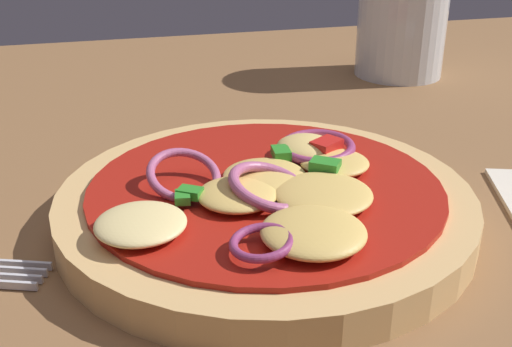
{
  "coord_description": "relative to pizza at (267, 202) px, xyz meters",
  "views": [
    {
      "loc": [
        -0.05,
        -0.3,
        0.2
      ],
      "look_at": [
        0.03,
        0.01,
        0.05
      ],
      "focal_mm": 44.23,
      "sensor_mm": 36.0,
      "label": 1
    }
  ],
  "objects": [
    {
      "name": "pizza",
      "position": [
        0.0,
        0.0,
        0.0
      ],
      "size": [
        0.23,
        0.23,
        0.04
      ],
      "color": "tan",
      "rests_on": "dining_table"
    },
    {
      "name": "dining_table",
      "position": [
        -0.03,
        0.01,
        -0.03
      ],
      "size": [
        1.46,
        0.93,
        0.03
      ],
      "color": "brown",
      "rests_on": "ground"
    },
    {
      "name": "beer_glass",
      "position": [
        0.2,
        0.25,
        0.04
      ],
      "size": [
        0.08,
        0.08,
        0.12
      ],
      "color": "silver",
      "rests_on": "dining_table"
    }
  ]
}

